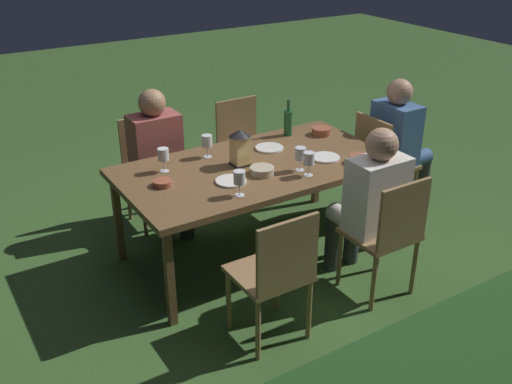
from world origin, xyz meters
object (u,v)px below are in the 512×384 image
at_px(chair_side_right_b, 276,272).
at_px(chair_head_near, 381,160).
at_px(bowl_olives, 359,159).
at_px(bowl_salad, 163,183).
at_px(dining_table, 256,171).
at_px(person_in_blue, 400,139).
at_px(lantern_centerpiece, 240,145).
at_px(bowl_bread, 262,170).
at_px(wine_glass_d, 239,179).
at_px(wine_glass_c, 207,142).
at_px(person_in_cream, 369,199).
at_px(person_in_rust, 159,156).
at_px(wine_glass_b, 309,160).
at_px(chair_side_left_a, 243,144).
at_px(wine_glass_e, 163,156).
at_px(bowl_dip, 321,131).
at_px(wine_glass_a, 300,155).
at_px(plate_c, 269,148).
at_px(chair_side_left_b, 151,165).
at_px(chair_side_right_a, 388,232).
at_px(plate_a, 325,158).
at_px(plate_b, 231,181).
at_px(green_bottle_on_table, 288,122).

relative_size(chair_side_right_b, chair_head_near, 1.00).
distance_m(bowl_olives, bowl_salad, 1.40).
relative_size(dining_table, bowl_olives, 13.57).
relative_size(person_in_blue, lantern_centerpiece, 4.34).
bearing_deg(bowl_bread, chair_head_near, -172.66).
bearing_deg(wine_glass_d, wine_glass_c, -100.52).
relative_size(chair_side_right_b, person_in_cream, 0.76).
bearing_deg(wine_glass_c, chair_head_near, 168.07).
relative_size(person_in_rust, person_in_blue, 1.00).
distance_m(dining_table, wine_glass_b, 0.44).
bearing_deg(chair_side_left_a, lantern_centerpiece, 58.04).
bearing_deg(dining_table, wine_glass_e, -21.33).
height_order(chair_side_right_b, bowl_salad, chair_side_right_b).
distance_m(wine_glass_c, bowl_dip, 1.00).
bearing_deg(wine_glass_a, plate_c, -95.02).
bearing_deg(bowl_salad, dining_table, 178.03).
bearing_deg(wine_glass_e, bowl_dip, -179.88).
bearing_deg(bowl_salad, person_in_blue, 179.34).
bearing_deg(wine_glass_b, wine_glass_c, -56.77).
xyz_separation_m(chair_side_left_b, wine_glass_e, (0.16, 0.67, 0.36)).
xyz_separation_m(wine_glass_a, wine_glass_e, (0.80, -0.48, 0.00)).
xyz_separation_m(chair_head_near, wine_glass_e, (1.82, -0.23, 0.36)).
distance_m(chair_side_right_a, plate_c, 1.15).
bearing_deg(bowl_salad, plate_a, 170.53).
bearing_deg(chair_side_right_a, person_in_rust, -61.76).
distance_m(person_in_blue, plate_a, 0.95).
height_order(chair_side_right_a, bowl_olives, chair_side_right_a).
distance_m(person_in_rust, plate_b, 0.89).
distance_m(bowl_olives, bowl_bread, 0.72).
xyz_separation_m(wine_glass_e, plate_c, (-0.84, 0.04, -0.11)).
distance_m(lantern_centerpiece, bowl_bread, 0.25).
xyz_separation_m(chair_side_left_a, wine_glass_e, (1.04, 0.67, 0.36)).
bearing_deg(bowl_olives, lantern_centerpiece, -29.44).
bearing_deg(green_bottle_on_table, plate_c, 30.95).
bearing_deg(chair_side_right_a, wine_glass_d, -34.58).
relative_size(person_in_blue, wine_glass_c, 6.80).
bearing_deg(wine_glass_d, wine_glass_b, -178.22).
distance_m(plate_c, bowl_salad, 0.96).
distance_m(green_bottle_on_table, bowl_olives, 0.75).
xyz_separation_m(dining_table, chair_side_right_b, (0.44, 0.91, -0.19)).
relative_size(chair_side_left_b, bowl_dip, 5.77).
relative_size(person_in_blue, plate_c, 5.40).
xyz_separation_m(chair_side_right_a, person_in_blue, (-0.98, -0.91, 0.15)).
xyz_separation_m(chair_side_right_b, wine_glass_b, (-0.64, -0.56, 0.36)).
bearing_deg(person_in_rust, bowl_salad, 68.62).
height_order(lantern_centerpiece, plate_c, lantern_centerpiece).
bearing_deg(bowl_dip, wine_glass_b, 46.19).
relative_size(chair_side_right_a, wine_glass_d, 5.15).
xyz_separation_m(wine_glass_a, plate_c, (-0.04, -0.45, -0.11)).
xyz_separation_m(wine_glass_a, wine_glass_b, (0.00, 0.10, 0.00)).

